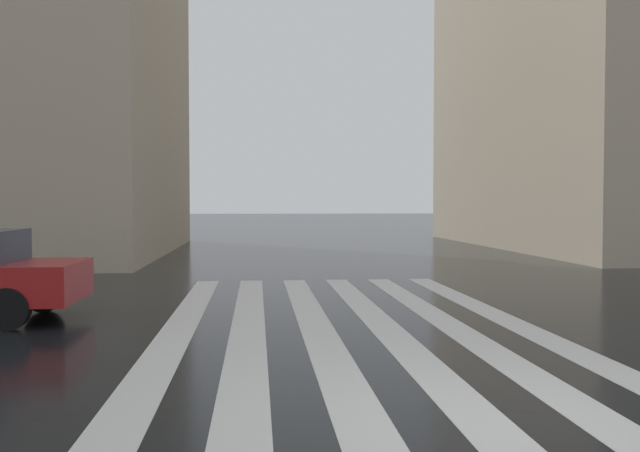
# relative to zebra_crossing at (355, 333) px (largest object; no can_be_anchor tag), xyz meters

# --- Properties ---
(ground_plane) EXTENTS (220.00, 220.00, 0.00)m
(ground_plane) POSITION_rel_zebra_crossing_xyz_m (-4.00, -0.76, -0.00)
(ground_plane) COLOR black
(zebra_crossing) EXTENTS (13.00, 5.50, 0.01)m
(zebra_crossing) POSITION_rel_zebra_crossing_xyz_m (0.00, 0.00, 0.00)
(zebra_crossing) COLOR silver
(zebra_crossing) RESTS_ON ground_plane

